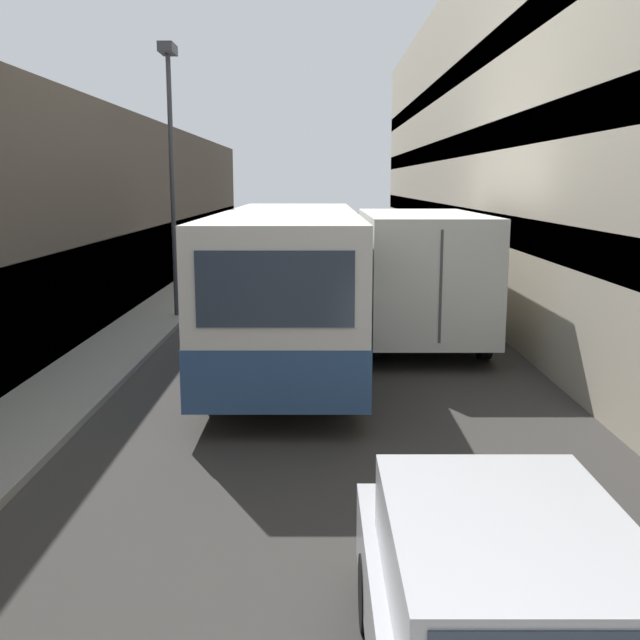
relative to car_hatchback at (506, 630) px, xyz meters
The scene contains 8 objects.
ground_plane 10.65m from the car_hatchback, 96.15° to the left, with size 150.00×150.00×0.00m, color #33302D.
sidewalk_left 11.92m from the car_hatchback, 117.43° to the left, with size 1.64×60.00×0.12m.
building_left_shopfront 13.02m from the car_hatchback, 125.02° to the left, with size 2.40×60.00×5.43m.
building_right_apartment 12.08m from the car_hatchback, 68.67° to the left, with size 2.40×60.00×9.81m.
car_hatchback is the anchor object (origin of this frame).
bus 10.80m from the car_hatchback, 99.49° to the left, with size 2.59×10.44×2.96m.
box_truck 12.93m from the car_hatchback, 85.48° to the left, with size 2.45×7.65×2.86m.
street_lamp 16.19m from the car_hatchback, 108.27° to the left, with size 0.36×0.80×6.73m.
Camera 1 is at (-0.05, 0.15, 3.51)m, focal length 42.00 mm.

